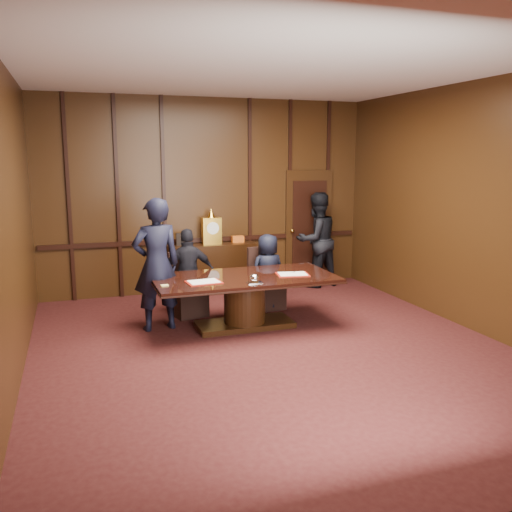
# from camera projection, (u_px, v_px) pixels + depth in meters

# --- Properties ---
(room) EXTENTS (7.00, 7.04, 3.50)m
(room) POSITION_uv_depth(u_px,v_px,m) (277.00, 216.00, 6.76)
(room) COLOR black
(room) RESTS_ON ground
(sideboard) EXTENTS (1.60, 0.45, 1.54)m
(sideboard) POSITION_uv_depth(u_px,v_px,m) (212.00, 266.00, 9.87)
(sideboard) COLOR black
(sideboard) RESTS_ON ground
(conference_table) EXTENTS (2.62, 1.32, 0.76)m
(conference_table) POSITION_uv_depth(u_px,v_px,m) (245.00, 293.00, 7.84)
(conference_table) COLOR black
(conference_table) RESTS_ON ground
(folder_left) EXTENTS (0.48, 0.37, 0.02)m
(folder_left) POSITION_uv_depth(u_px,v_px,m) (204.00, 282.00, 7.40)
(folder_left) COLOR #A91C0F
(folder_left) RESTS_ON conference_table
(folder_right) EXTENTS (0.51, 0.41, 0.02)m
(folder_right) POSITION_uv_depth(u_px,v_px,m) (293.00, 274.00, 7.89)
(folder_right) COLOR #A91C0F
(folder_right) RESTS_ON conference_table
(inkstand) EXTENTS (0.20, 0.14, 0.12)m
(inkstand) POSITION_uv_depth(u_px,v_px,m) (254.00, 279.00, 7.36)
(inkstand) COLOR white
(inkstand) RESTS_ON conference_table
(notepad) EXTENTS (0.11, 0.08, 0.01)m
(notepad) POSITION_uv_depth(u_px,v_px,m) (165.00, 285.00, 7.21)
(notepad) COLOR #EED874
(notepad) RESTS_ON conference_table
(chair_left) EXTENTS (0.58, 0.58, 0.99)m
(chair_left) POSITION_uv_depth(u_px,v_px,m) (188.00, 297.00, 8.49)
(chair_left) COLOR black
(chair_left) RESTS_ON ground
(chair_right) EXTENTS (0.55, 0.55, 0.99)m
(chair_right) POSITION_uv_depth(u_px,v_px,m) (266.00, 290.00, 8.90)
(chair_right) COLOR black
(chair_right) RESTS_ON ground
(signatory_left) EXTENTS (0.83, 0.40, 1.38)m
(signatory_left) POSITION_uv_depth(u_px,v_px,m) (189.00, 273.00, 8.34)
(signatory_left) COLOR black
(signatory_left) RESTS_ON ground
(signatory_right) EXTENTS (0.66, 0.48, 1.24)m
(signatory_right) POSITION_uv_depth(u_px,v_px,m) (268.00, 272.00, 8.77)
(signatory_right) COLOR black
(signatory_right) RESTS_ON ground
(witness_left) EXTENTS (0.75, 0.55, 1.90)m
(witness_left) POSITION_uv_depth(u_px,v_px,m) (156.00, 265.00, 7.67)
(witness_left) COLOR black
(witness_left) RESTS_ON ground
(witness_right) EXTENTS (1.00, 0.85, 1.80)m
(witness_right) POSITION_uv_depth(u_px,v_px,m) (316.00, 240.00, 10.28)
(witness_right) COLOR black
(witness_right) RESTS_ON ground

